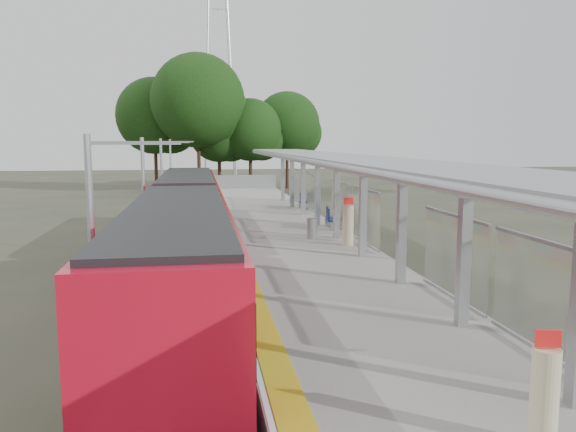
% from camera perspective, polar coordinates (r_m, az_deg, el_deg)
% --- Properties ---
extents(trackbed, '(3.00, 70.00, 0.24)m').
position_cam_1_polar(trackbed, '(26.26, -10.12, -3.74)').
color(trackbed, '#59544C').
rests_on(trackbed, ground).
extents(platform, '(6.00, 50.00, 1.00)m').
position_cam_1_polar(platform, '(26.47, -0.34, -2.69)').
color(platform, gray).
rests_on(platform, ground).
extents(tactile_strip, '(0.60, 50.00, 0.02)m').
position_cam_1_polar(tactile_strip, '(26.13, -5.88, -1.73)').
color(tactile_strip, gold).
rests_on(tactile_strip, platform).
extents(end_fence, '(6.00, 0.10, 1.20)m').
position_cam_1_polar(end_fence, '(50.98, -4.58, 3.50)').
color(end_fence, '#9EA0A5').
rests_on(end_fence, platform).
extents(train, '(2.74, 27.60, 3.62)m').
position_cam_1_polar(train, '(21.59, -10.45, -1.00)').
color(train, black).
rests_on(train, ground).
extents(canopy, '(3.27, 38.00, 3.66)m').
position_cam_1_polar(canopy, '(22.64, 5.15, 4.96)').
color(canopy, '#9EA0A5').
rests_on(canopy, platform).
extents(pylon, '(8.00, 4.00, 38.00)m').
position_cam_1_polar(pylon, '(80.00, -7.11, 17.47)').
color(pylon, '#9EA0A5').
rests_on(pylon, ground).
extents(tree_cluster, '(21.69, 12.49, 13.89)m').
position_cam_1_polar(tree_cluster, '(59.27, -7.69, 10.08)').
color(tree_cluster, '#382316').
rests_on(tree_cluster, ground).
extents(catenary_masts, '(2.08, 48.16, 5.40)m').
position_cam_1_polar(catenary_masts, '(24.96, -14.25, 2.04)').
color(catenary_masts, '#9EA0A5').
rests_on(catenary_masts, ground).
extents(bench_mid, '(0.71, 1.61, 1.06)m').
position_cam_1_polar(bench_mid, '(27.35, 4.30, -0.14)').
color(bench_mid, '#0F174F').
rests_on(bench_mid, platform).
extents(bench_far, '(0.72, 1.55, 1.02)m').
position_cam_1_polar(bench_far, '(35.39, 1.44, 1.62)').
color(bench_far, '#0F174F').
rests_on(bench_far, platform).
extents(info_pillar_near, '(0.38, 0.38, 1.70)m').
position_cam_1_polar(info_pillar_near, '(8.84, 24.60, -16.44)').
color(info_pillar_near, beige).
rests_on(info_pillar_near, platform).
extents(info_pillar_far, '(0.44, 0.44, 1.96)m').
position_cam_1_polar(info_pillar_far, '(23.02, 6.13, -0.89)').
color(info_pillar_far, beige).
rests_on(info_pillar_far, platform).
extents(litter_bin, '(0.49, 0.49, 0.91)m').
position_cam_1_polar(litter_bin, '(24.42, 2.43, -1.30)').
color(litter_bin, '#9EA0A5').
rests_on(litter_bin, platform).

